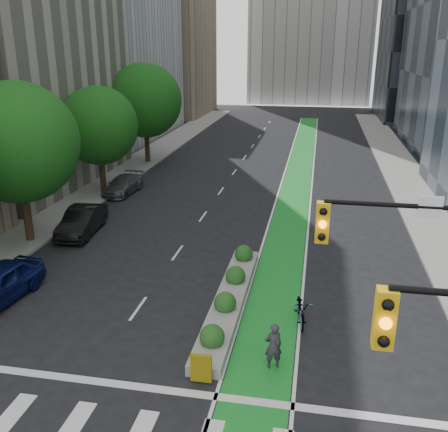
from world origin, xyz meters
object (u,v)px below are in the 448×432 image
at_px(parked_car_left_mid, 82,221).
at_px(parked_car_left_far, 123,185).
at_px(median_planter, 230,297).
at_px(cyclist, 273,346).
at_px(bicycle, 301,309).

xyz_separation_m(parked_car_left_mid, parked_car_left_far, (-0.80, 8.31, -0.13)).
height_order(median_planter, cyclist, cyclist).
relative_size(median_planter, cyclist, 6.09).
xyz_separation_m(bicycle, cyclist, (-0.80, -3.18, 0.29)).
distance_m(parked_car_left_mid, parked_car_left_far, 8.35).
distance_m(median_planter, parked_car_left_mid, 11.98).
distance_m(cyclist, parked_car_left_mid, 16.16).
bearing_deg(parked_car_left_far, median_planter, -51.02).
xyz_separation_m(median_planter, bicycle, (3.00, -0.80, 0.18)).
relative_size(cyclist, parked_car_left_far, 0.38).
distance_m(median_planter, bicycle, 3.11).
bearing_deg(cyclist, median_planter, -83.91).
xyz_separation_m(bicycle, parked_car_left_far, (-13.70, 15.83, 0.09)).
relative_size(cyclist, parked_car_left_mid, 0.36).
distance_m(median_planter, parked_car_left_far, 18.45).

